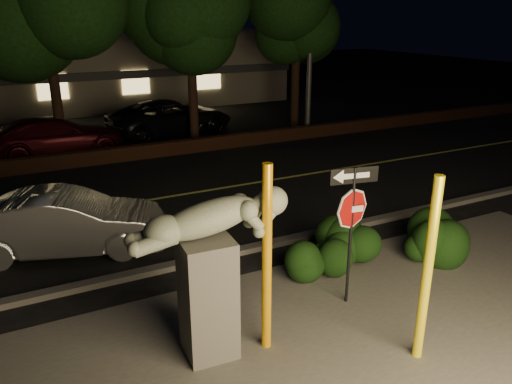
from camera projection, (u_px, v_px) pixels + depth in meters
ground at (154, 168)px, 16.84m from camera, size 90.00×90.00×0.00m
patio at (356, 354)px, 7.60m from camera, size 14.00×6.00×0.02m
road at (183, 195)px, 14.32m from camera, size 80.00×8.00×0.01m
lane_marking at (183, 194)px, 14.31m from camera, size 80.00×0.12×0.00m
curb at (245, 250)px, 10.86m from camera, size 80.00×0.25×0.12m
brick_wall at (143, 152)px, 17.84m from camera, size 40.00×0.35×0.50m
parking_lot at (111, 128)px, 22.71m from camera, size 40.00×12.00×0.01m
building at (79, 67)px, 28.74m from camera, size 22.00×10.20×4.00m
tree_far_d at (297, 1)px, 20.98m from camera, size 4.40×4.40×7.42m
yellow_pole_left at (267, 261)px, 7.30m from camera, size 0.15×0.15×2.98m
yellow_pole_right at (427, 272)px, 7.09m from camera, size 0.14×0.14×2.89m
signpost at (352, 209)px, 8.39m from camera, size 0.85×0.19×2.53m
sculpture at (209, 260)px, 7.16m from camera, size 2.39×0.79×2.55m
hedge_center at (318, 253)px, 9.83m from camera, size 1.88×1.36×0.89m
hedge_right at (354, 237)px, 10.31m from camera, size 1.85×1.35×1.09m
hedge_far_right at (428, 235)px, 10.34m from camera, size 1.90×1.52×1.15m
silver_sedan at (66, 223)px, 10.68m from camera, size 4.37×2.59×1.36m
parked_car_darkred at (56, 136)px, 18.11m from camera, size 4.92×2.19×1.40m
parked_car_dark at (171, 117)px, 21.29m from camera, size 5.63×3.27×1.48m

